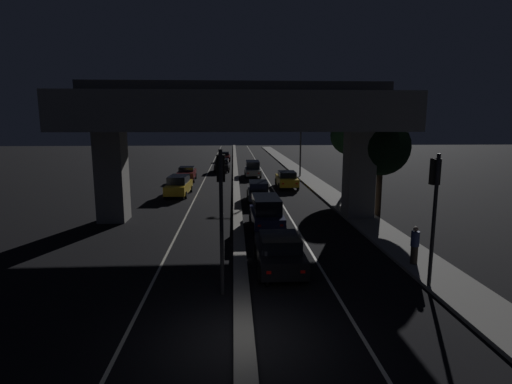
% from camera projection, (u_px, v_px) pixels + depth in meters
% --- Properties ---
extents(ground_plane, '(200.00, 200.00, 0.00)m').
position_uv_depth(ground_plane, '(244.00, 340.00, 11.53)').
color(ground_plane, black).
extents(lane_line_left_inner, '(0.12, 126.00, 0.00)m').
position_uv_depth(lane_line_left_inner, '(205.00, 177.00, 45.76)').
color(lane_line_left_inner, beige).
rests_on(lane_line_left_inner, ground_plane).
extents(lane_line_right_inner, '(0.12, 126.00, 0.00)m').
position_uv_depth(lane_line_right_inner, '(266.00, 177.00, 46.15)').
color(lane_line_right_inner, beige).
rests_on(lane_line_right_inner, ground_plane).
extents(median_divider, '(0.59, 126.00, 0.22)m').
position_uv_depth(median_divider, '(236.00, 176.00, 45.94)').
color(median_divider, gray).
rests_on(median_divider, ground_plane).
extents(sidewalk_right, '(2.19, 126.00, 0.15)m').
position_uv_depth(sidewalk_right, '(318.00, 185.00, 39.51)').
color(sidewalk_right, gray).
rests_on(sidewalk_right, ground_plane).
extents(elevated_overpass, '(19.68, 9.57, 8.76)m').
position_uv_depth(elevated_overpass, '(237.00, 118.00, 24.99)').
color(elevated_overpass, gray).
rests_on(elevated_overpass, ground_plane).
extents(traffic_light_left_of_median, '(0.30, 0.49, 5.31)m').
position_uv_depth(traffic_light_left_of_median, '(221.00, 197.00, 14.12)').
color(traffic_light_left_of_median, black).
rests_on(traffic_light_left_of_median, ground_plane).
extents(traffic_light_right_of_median, '(0.30, 0.49, 5.13)m').
position_uv_depth(traffic_light_right_of_median, '(434.00, 198.00, 14.58)').
color(traffic_light_right_of_median, black).
rests_on(traffic_light_right_of_median, ground_plane).
extents(street_lamp, '(1.95, 0.32, 8.66)m').
position_uv_depth(street_lamp, '(299.00, 133.00, 44.99)').
color(street_lamp, '#2D2D30').
rests_on(street_lamp, ground_plane).
extents(car_black_lead, '(2.01, 4.42, 1.56)m').
position_uv_depth(car_black_lead, '(279.00, 252.00, 16.94)').
color(car_black_lead, black).
rests_on(car_black_lead, ground_plane).
extents(car_dark_blue_second, '(1.98, 4.43, 1.85)m').
position_uv_depth(car_dark_blue_second, '(266.00, 211.00, 23.87)').
color(car_dark_blue_second, '#141938').
rests_on(car_dark_blue_second, ground_plane).
extents(car_grey_third, '(1.87, 4.26, 1.57)m').
position_uv_depth(car_grey_third, '(258.00, 191.00, 32.02)').
color(car_grey_third, '#515459').
rests_on(car_grey_third, ground_plane).
extents(car_taxi_yellow_fourth, '(1.99, 4.83, 1.59)m').
position_uv_depth(car_taxi_yellow_fourth, '(287.00, 179.00, 38.57)').
color(car_taxi_yellow_fourth, gold).
rests_on(car_taxi_yellow_fourth, ground_plane).
extents(car_silver_fifth, '(1.91, 4.65, 1.80)m').
position_uv_depth(car_silver_fifth, '(253.00, 168.00, 46.53)').
color(car_silver_fifth, gray).
rests_on(car_silver_fifth, ground_plane).
extents(car_taxi_yellow_lead_oncoming, '(2.04, 4.88, 1.72)m').
position_uv_depth(car_taxi_yellow_lead_oncoming, '(179.00, 185.00, 34.45)').
color(car_taxi_yellow_lead_oncoming, gold).
rests_on(car_taxi_yellow_lead_oncoming, ground_plane).
extents(car_dark_red_second_oncoming, '(2.00, 4.75, 1.51)m').
position_uv_depth(car_dark_red_second_oncoming, '(187.00, 174.00, 43.13)').
color(car_dark_red_second_oncoming, '#591414').
rests_on(car_dark_red_second_oncoming, ground_plane).
extents(car_black_third_oncoming, '(2.05, 4.11, 1.63)m').
position_uv_depth(car_black_third_oncoming, '(222.00, 165.00, 51.38)').
color(car_black_third_oncoming, black).
rests_on(car_black_third_oncoming, ground_plane).
extents(car_dark_red_fourth_oncoming, '(1.87, 4.02, 1.49)m').
position_uv_depth(car_dark_red_fourth_oncoming, '(225.00, 157.00, 64.82)').
color(car_dark_red_fourth_oncoming, '#591414').
rests_on(car_dark_red_fourth_oncoming, ground_plane).
extents(motorcycle_white_filtering_near, '(0.32, 1.86, 1.47)m').
position_uv_depth(motorcycle_white_filtering_near, '(266.00, 265.00, 15.86)').
color(motorcycle_white_filtering_near, black).
rests_on(motorcycle_white_filtering_near, ground_plane).
extents(pedestrian_on_sidewalk, '(0.36, 0.36, 1.66)m').
position_uv_depth(pedestrian_on_sidewalk, '(415.00, 245.00, 17.26)').
color(pedestrian_on_sidewalk, '#2D261E').
rests_on(pedestrian_on_sidewalk, sidewalk_right).
extents(roadside_tree_kerbside_near, '(3.80, 3.80, 6.55)m').
position_uv_depth(roadside_tree_kerbside_near, '(381.00, 147.00, 26.29)').
color(roadside_tree_kerbside_near, '#2D2116').
rests_on(roadside_tree_kerbside_near, ground_plane).
extents(roadside_tree_kerbside_mid, '(3.43, 3.43, 6.78)m').
position_uv_depth(roadside_tree_kerbside_mid, '(350.00, 136.00, 35.80)').
color(roadside_tree_kerbside_mid, '#38281C').
rests_on(roadside_tree_kerbside_mid, ground_plane).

